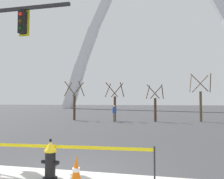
# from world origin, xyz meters

# --- Properties ---
(ground_plane) EXTENTS (240.00, 240.00, 0.00)m
(ground_plane) POSITION_xyz_m (0.00, 0.00, 0.00)
(ground_plane) COLOR #333335
(fire_hydrant) EXTENTS (0.46, 0.48, 0.99)m
(fire_hydrant) POSITION_xyz_m (-0.38, -0.64, 0.47)
(fire_hydrant) COLOR black
(fire_hydrant) RESTS_ON ground
(caution_tape_barrier) EXTENTS (5.99, 0.40, 0.88)m
(caution_tape_barrier) POSITION_xyz_m (-0.82, -0.63, 0.62)
(caution_tape_barrier) COLOR #232326
(caution_tape_barrier) RESTS_ON ground
(traffic_cone_by_hydrant) EXTENTS (0.36, 0.36, 0.73)m
(traffic_cone_by_hydrant) POSITION_xyz_m (0.48, -1.10, 0.36)
(traffic_cone_by_hydrant) COLOR black
(traffic_cone_by_hydrant) RESTS_ON ground
(monument_arch) EXTENTS (51.07, 2.56, 42.63)m
(monument_arch) POSITION_xyz_m (0.00, 55.34, 18.75)
(monument_arch) COLOR silver
(monument_arch) RESTS_ON ground
(tree_far_left) EXTENTS (1.85, 1.86, 4.00)m
(tree_far_left) POSITION_xyz_m (-6.93, 17.13, 1.78)
(tree_far_left) COLOR #473323
(tree_far_left) RESTS_ON ground
(tree_left_mid) EXTENTS (1.77, 1.78, 3.82)m
(tree_left_mid) POSITION_xyz_m (-2.64, 17.17, 1.70)
(tree_left_mid) COLOR #473323
(tree_left_mid) RESTS_ON ground
(tree_center_left) EXTENTS (1.64, 1.65, 3.53)m
(tree_center_left) POSITION_xyz_m (1.34, 17.07, 1.57)
(tree_center_left) COLOR #473323
(tree_center_left) RESTS_ON ground
(tree_center_right) EXTENTS (2.08, 2.10, 4.53)m
(tree_center_right) POSITION_xyz_m (5.57, 17.97, 2.02)
(tree_center_right) COLOR brown
(tree_center_right) RESTS_ON ground
(pedestrian_walking_left) EXTENTS (0.39, 0.35, 1.59)m
(pedestrian_walking_left) POSITION_xyz_m (-2.39, 15.81, 0.82)
(pedestrian_walking_left) COLOR brown
(pedestrian_walking_left) RESTS_ON ground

